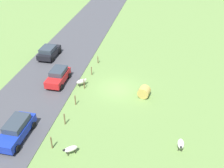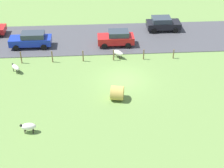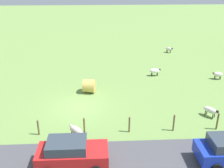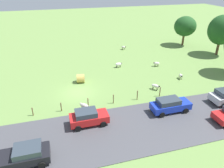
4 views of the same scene
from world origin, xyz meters
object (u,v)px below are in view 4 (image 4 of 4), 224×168
at_px(sheep_3, 156,86).
at_px(sheep_5, 181,76).
at_px(tree_0, 185,26).
at_px(sheep_4, 157,63).
at_px(hay_bale_0, 81,78).
at_px(sheep_2, 84,106).
at_px(car_6, 88,117).
at_px(tree_2, 222,30).
at_px(car_0, 26,155).
at_px(sheep_0, 119,64).
at_px(car_5, 170,105).
at_px(sheep_1, 123,47).

bearing_deg(sheep_3, sheep_5, 111.67).
bearing_deg(tree_0, sheep_4, -49.02).
distance_m(sheep_3, hay_bale_0, 10.68).
height_order(sheep_2, car_6, car_6).
height_order(tree_2, car_6, tree_2).
xyz_separation_m(sheep_4, car_0, (16.28, -19.89, 0.36)).
distance_m(sheep_0, hay_bale_0, 7.96).
relative_size(car_0, car_5, 0.88).
xyz_separation_m(sheep_1, car_6, (22.81, -11.55, 0.39)).
height_order(sheep_2, tree_0, tree_0).
xyz_separation_m(sheep_2, tree_2, (-12.13, 28.14, 4.22)).
bearing_deg(tree_2, sheep_0, -87.21).
xyz_separation_m(sheep_5, tree_2, (-7.83, 12.87, 4.26)).
xyz_separation_m(tree_0, car_0, (26.00, -31.08, -3.24)).
bearing_deg(sheep_0, car_0, -37.49).
bearing_deg(car_5, tree_2, 128.75).
distance_m(car_0, car_5, 15.53).
distance_m(sheep_3, tree_2, 21.01).
distance_m(sheep_1, car_5, 23.13).
distance_m(sheep_1, sheep_4, 10.51).
bearing_deg(tree_0, car_5, -35.28).
distance_m(sheep_4, tree_0, 15.25).
height_order(sheep_3, car_6, car_6).
xyz_separation_m(tree_0, car_5, (22.53, -15.94, -3.22)).
height_order(sheep_2, sheep_4, sheep_2).
bearing_deg(tree_2, car_5, -51.25).
xyz_separation_m(hay_bale_0, tree_0, (-12.23, 24.53, 3.51)).
relative_size(sheep_2, sheep_3, 1.02).
xyz_separation_m(car_0, car_6, (-3.67, 5.85, 0.04)).
xyz_separation_m(sheep_1, tree_2, (7.87, 16.62, 4.25)).
bearing_deg(car_0, hay_bale_0, 154.56).
bearing_deg(hay_bale_0, car_5, 39.84).
height_order(sheep_0, hay_bale_0, hay_bale_0).
height_order(sheep_1, sheep_2, sheep_2).
distance_m(tree_0, tree_2, 7.97).
height_order(sheep_5, hay_bale_0, hay_bale_0).
height_order(car_5, car_6, car_6).
bearing_deg(sheep_1, sheep_2, -29.95).
distance_m(sheep_1, car_0, 31.69).
bearing_deg(sheep_4, car_0, -50.71).
bearing_deg(sheep_2, tree_0, 127.75).
distance_m(tree_0, car_0, 40.65).
bearing_deg(car_5, car_6, -91.26).
height_order(tree_0, car_6, tree_0).
xyz_separation_m(sheep_1, sheep_3, (17.75, -1.43, 0.01)).
height_order(sheep_0, tree_0, tree_0).
relative_size(sheep_5, car_6, 0.27).
bearing_deg(sheep_1, sheep_4, 13.73).
xyz_separation_m(hay_bale_0, car_5, (10.30, 8.59, 0.30)).
bearing_deg(sheep_3, car_5, -8.96).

